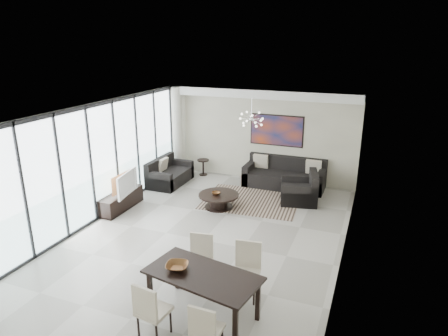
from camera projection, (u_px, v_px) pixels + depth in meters
The scene contains 20 objects.
room_shell at pixel (222, 183), 8.44m from camera, with size 6.00×9.00×2.90m.
window_wall at pixel (94, 165), 9.59m from camera, with size 0.37×8.95×2.90m.
soffit at pixel (260, 94), 12.00m from camera, with size 5.98×0.40×0.26m, color white.
painting at pixel (277, 130), 12.32m from camera, with size 1.68×0.04×0.98m, color #A83C17.
chandelier at pixel (251, 119), 10.43m from camera, with size 0.66×0.66×0.71m.
rug at pixel (251, 201), 11.24m from camera, with size 2.61×2.01×0.01m, color black.
coffee_table at pixel (219, 200), 10.75m from camera, with size 1.09×1.09×0.38m.
bowl_coffee at pixel (216, 193), 10.65m from camera, with size 0.24×0.24×0.07m, color brown.
sofa_main at pixel (285, 177), 12.25m from camera, with size 2.43×0.99×0.88m.
loveseat at pixel (169, 175), 12.53m from camera, with size 0.90×1.59×0.80m.
armchair at pixel (300, 192), 11.12m from camera, with size 1.19×1.23×0.87m.
side_table at pixel (203, 165), 13.26m from camera, with size 0.39×0.39×0.54m.
tv_console at pixel (121, 201), 10.65m from camera, with size 0.42×1.49×0.47m, color black.
television at pixel (124, 183), 10.38m from camera, with size 1.05×0.14×0.61m, color gray.
dining_table at pixel (203, 279), 6.41m from camera, with size 1.98×1.24×0.77m.
dining_chair_sw at pixel (150, 308), 5.91m from camera, with size 0.50×0.50×0.96m.
dining_chair_se at pixel (205, 328), 5.58m from camera, with size 0.42×0.42×0.89m.
dining_chair_nw at pixel (201, 255), 7.37m from camera, with size 0.50×0.50×0.95m.
dining_chair_ne at pixel (247, 266), 6.98m from camera, with size 0.51×0.51×1.00m.
bowl_dining at pixel (177, 266), 6.51m from camera, with size 0.37×0.37×0.09m, color brown.
Camera 1 is at (3.40, -7.37, 4.36)m, focal length 32.00 mm.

